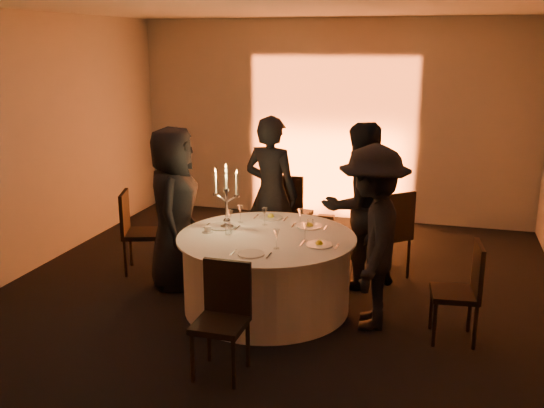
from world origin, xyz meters
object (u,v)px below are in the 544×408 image
(chair_front, at_px, (223,312))
(candelabra, at_px, (227,206))
(guest_right, at_px, (372,238))
(chair_back_left, at_px, (288,209))
(banquet_table, at_px, (267,272))
(guest_back_right, at_px, (359,206))
(guest_left, at_px, (174,208))
(guest_back_left, at_px, (271,194))
(chair_left, at_px, (135,227))
(chair_back_right, at_px, (390,229))
(coffee_cup, at_px, (208,229))
(chair_right, at_px, (464,287))

(chair_front, bearing_deg, candelabra, 109.14)
(guest_right, bearing_deg, chair_back_left, -149.40)
(banquet_table, xyz_separation_m, guest_back_right, (0.79, 0.87, 0.53))
(guest_left, distance_m, guest_back_left, 1.18)
(chair_left, height_order, guest_right, guest_right)
(guest_right, bearing_deg, banquet_table, -100.71)
(chair_back_right, xyz_separation_m, coffee_cup, (-1.74, -1.21, 0.21))
(banquet_table, bearing_deg, guest_back_left, 103.64)
(chair_back_right, relative_size, guest_back_right, 0.56)
(guest_right, xyz_separation_m, candelabra, (-1.54, 0.25, 0.13))
(guest_back_right, xyz_separation_m, guest_right, (0.27, -0.97, -0.04))
(chair_back_right, relative_size, chair_right, 1.11)
(chair_left, height_order, chair_front, chair_left)
(banquet_table, bearing_deg, chair_back_left, 96.67)
(guest_left, relative_size, guest_back_right, 0.98)
(chair_front, height_order, guest_left, guest_left)
(guest_left, bearing_deg, guest_back_right, -87.85)
(guest_back_right, distance_m, candelabra, 1.46)
(guest_back_left, distance_m, candelabra, 0.97)
(chair_back_right, xyz_separation_m, chair_right, (0.78, -1.35, -0.06))
(guest_back_left, xyz_separation_m, coffee_cup, (-0.35, -1.14, -0.12))
(chair_right, xyz_separation_m, guest_back_right, (-1.11, 1.06, 0.39))
(guest_back_left, distance_m, guest_back_right, 1.08)
(guest_right, bearing_deg, chair_right, 78.50)
(banquet_table, height_order, chair_back_left, chair_back_left)
(banquet_table, relative_size, chair_front, 1.93)
(chair_left, bearing_deg, guest_left, -130.97)
(guest_back_right, bearing_deg, chair_back_left, -79.94)
(chair_front, distance_m, guest_back_left, 2.42)
(chair_right, bearing_deg, guest_right, -102.34)
(guest_right, bearing_deg, chair_left, -108.29)
(chair_left, bearing_deg, banquet_table, -126.06)
(chair_right, distance_m, candelabra, 2.46)
(chair_left, distance_m, chair_right, 3.75)
(candelabra, bearing_deg, chair_left, 162.87)
(chair_right, bearing_deg, guest_left, -105.22)
(chair_back_left, bearing_deg, candelabra, 85.06)
(chair_back_right, xyz_separation_m, guest_right, (-0.07, -1.26, 0.29))
(chair_back_right, bearing_deg, chair_front, 24.39)
(chair_back_left, bearing_deg, guest_left, 60.50)
(guest_right, height_order, candelabra, guest_right)
(chair_front, distance_m, guest_left, 1.99)
(guest_right, bearing_deg, guest_back_right, -170.01)
(chair_front, relative_size, coffee_cup, 8.47)
(guest_left, bearing_deg, banquet_table, -118.84)
(guest_back_right, distance_m, guest_right, 1.01)
(banquet_table, relative_size, guest_back_left, 0.97)
(chair_left, bearing_deg, guest_back_right, -101.73)
(chair_back_left, height_order, guest_left, guest_left)
(guest_left, distance_m, candelabra, 0.69)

